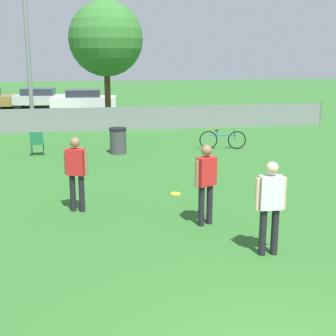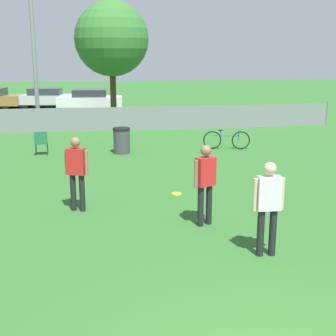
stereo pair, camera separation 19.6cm
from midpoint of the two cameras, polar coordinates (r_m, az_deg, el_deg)
name	(u,v)px [view 2 (the right image)]	position (r m, az deg, el deg)	size (l,w,h in m)	color
fence_backline	(135,118)	(22.33, -3.81, 6.05)	(19.48, 0.07, 1.21)	gray
light_pole	(31,5)	(23.92, -16.14, 18.59)	(0.90, 0.36, 9.95)	gray
tree_near_pole	(112,39)	(25.42, -6.65, 15.36)	(3.88, 3.88, 6.24)	#4C331E
player_defender_red	(77,168)	(10.77, -10.58, -0.06)	(0.52, 0.36, 1.72)	black
player_receiver_white	(268,202)	(8.42, 12.78, -4.07)	(0.56, 0.24, 1.72)	black
player_thrower_red	(205,179)	(9.73, 5.15, -1.37)	(0.52, 0.37, 1.72)	black
frisbee_disc	(177,194)	(12.10, 1.52, -3.15)	(0.27, 0.27, 0.03)	yellow
folding_chair_sideline	(41,141)	(17.26, -14.90, 3.15)	(0.48, 0.48, 0.86)	#333338
bicycle_sideline	(227,140)	(17.90, 7.47, 3.43)	(1.74, 0.51, 0.74)	black
trash_bin	(122,140)	(17.07, -5.35, 3.37)	(0.63, 0.63, 0.94)	#3F3F44
parked_car_silver	(45,98)	(33.03, -14.56, 8.32)	(4.20, 2.03, 1.29)	black
parked_car_white	(90,99)	(31.03, -9.30, 8.26)	(4.23, 2.11, 1.30)	black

